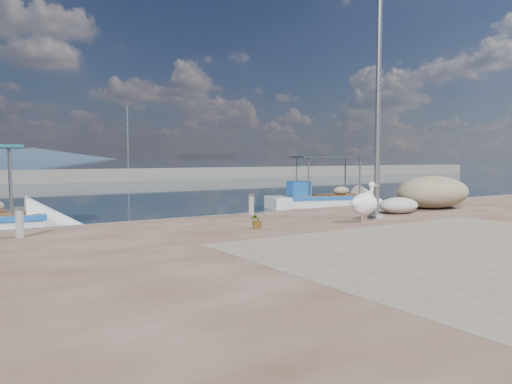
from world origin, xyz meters
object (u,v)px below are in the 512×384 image
at_px(boat_right, 326,203).
at_px(lamp_post, 377,109).
at_px(bollard_near, 251,203).
at_px(pelican, 365,203).

height_order(boat_right, lamp_post, lamp_post).
distance_m(boat_right, bollard_near, 8.17).
distance_m(pelican, bollard_near, 3.71).
relative_size(pelican, bollard_near, 1.73).
distance_m(boat_right, lamp_post, 8.93).
height_order(boat_right, pelican, boat_right).
distance_m(pelican, lamp_post, 2.96).
height_order(boat_right, bollard_near, boat_right).
bearing_deg(lamp_post, boat_right, 59.80).
relative_size(boat_right, pelican, 5.12).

